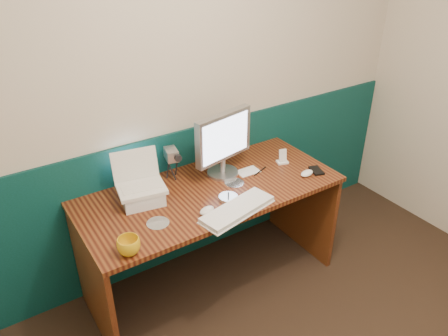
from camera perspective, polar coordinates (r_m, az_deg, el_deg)
back_wall at (r=2.76m, az=-4.22°, el=10.12°), size 3.50×0.04×2.50m
wainscot at (r=3.09m, az=-3.61°, el=-3.18°), size 3.48×0.02×1.00m
desk at (r=2.87m, az=-1.65°, el=-9.13°), size 1.60×0.70×0.75m
laptop_riser at (r=2.56m, az=-10.64°, el=-3.63°), size 0.26×0.23×0.08m
laptop at (r=2.48m, az=-10.95°, el=-0.71°), size 0.30×0.25×0.22m
monitor at (r=2.71m, az=-0.18°, el=3.14°), size 0.44×0.21×0.42m
keyboard at (r=2.45m, az=1.77°, el=-5.50°), size 0.48×0.24×0.03m
mouse_right at (r=2.83m, az=10.77°, el=-0.67°), size 0.11×0.08×0.03m
mouse_left at (r=2.44m, az=-2.24°, el=-5.55°), size 0.11×0.08×0.03m
mug at (r=2.20m, az=-12.33°, el=-9.92°), size 0.13×0.13×0.09m
camcorder at (r=2.74m, az=-6.83°, el=0.50°), size 0.11×0.14×0.19m
cd_spindle at (r=2.55m, az=0.57°, el=-3.93°), size 0.11×0.11×0.02m
cd_loose_a at (r=2.39m, az=-8.63°, el=-7.11°), size 0.12×0.12×0.00m
cd_loose_b at (r=2.71m, az=1.35°, el=-1.92°), size 0.12×0.12×0.00m
pen at (r=2.84m, az=4.74°, el=-0.42°), size 0.13×0.06×0.01m
papers at (r=2.83m, az=3.16°, el=-0.44°), size 0.15×0.10×0.00m
dock at (r=2.96m, az=7.62°, el=0.79°), size 0.09×0.07×0.01m
music_player at (r=2.93m, az=7.69°, el=1.65°), size 0.06×0.04×0.09m
pda at (r=2.89m, az=11.98°, el=-0.32°), size 0.10×0.13×0.01m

